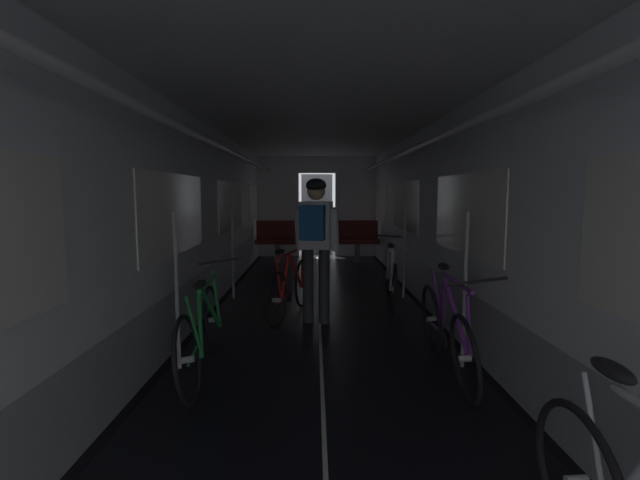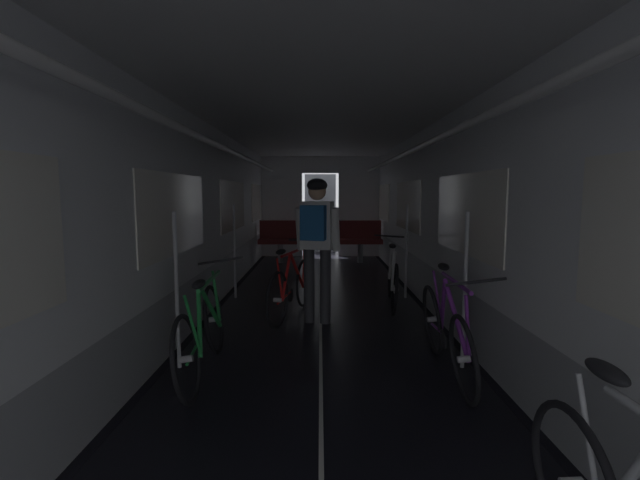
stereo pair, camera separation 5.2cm
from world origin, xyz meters
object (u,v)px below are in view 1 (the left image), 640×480
at_px(bicycle_white, 391,278).
at_px(person_cyclist_aisle, 316,235).
at_px(bicycle_purple, 447,330).
at_px(bicycle_red_in_aisle, 291,287).
at_px(bench_seat_far_right, 357,237).
at_px(bench_seat_far_left, 277,237).
at_px(bicycle_green, 203,332).

bearing_deg(bicycle_white, person_cyclist_aisle, -141.26).
distance_m(bicycle_purple, bicycle_white, 2.31).
xyz_separation_m(bicycle_purple, bicycle_red_in_aisle, (-1.44, 1.74, 0.00)).
height_order(bench_seat_far_right, bicycle_purple, same).
relative_size(bench_seat_far_right, bicycle_red_in_aisle, 0.60).
distance_m(bench_seat_far_right, person_cyclist_aisle, 4.76).
bearing_deg(bench_seat_far_right, bench_seat_far_left, 180.00).
distance_m(bicycle_green, person_cyclist_aisle, 1.90).
bearing_deg(bicycle_green, bicycle_red_in_aisle, 69.54).
xyz_separation_m(bicycle_purple, person_cyclist_aisle, (-1.13, 1.47, 0.69)).
bearing_deg(person_cyclist_aisle, bench_seat_far_right, 78.48).
height_order(bench_seat_far_left, bench_seat_far_right, same).
xyz_separation_m(bicycle_green, person_cyclist_aisle, (0.97, 1.48, 0.69)).
distance_m(bicycle_green, bicycle_red_in_aisle, 1.87).
xyz_separation_m(bench_seat_far_left, bicycle_purple, (1.98, -6.11, -0.19)).
bearing_deg(bicycle_purple, person_cyclist_aisle, 127.41).
relative_size(bicycle_purple, bicycle_green, 1.00).
bearing_deg(bicycle_red_in_aisle, bench_seat_far_right, 73.93).
distance_m(bench_seat_far_right, bicycle_red_in_aisle, 4.55).
bearing_deg(bicycle_red_in_aisle, bicycle_white, 22.94).
height_order(bench_seat_far_left, bicycle_purple, same).
bearing_deg(bicycle_white, bicycle_red_in_aisle, -157.06).
height_order(bicycle_white, person_cyclist_aisle, person_cyclist_aisle).
bearing_deg(bicycle_purple, bench_seat_far_left, 107.98).
xyz_separation_m(bench_seat_far_left, bicycle_green, (-0.11, -6.12, -0.19)).
distance_m(bench_seat_far_right, bicycle_purple, 6.11).
relative_size(bicycle_purple, bicycle_white, 1.00).
distance_m(bicycle_purple, person_cyclist_aisle, 1.98).
distance_m(bicycle_purple, bicycle_green, 2.09).
xyz_separation_m(bench_seat_far_left, bench_seat_far_right, (1.80, 0.00, 0.00)).
bearing_deg(bicycle_white, bench_seat_far_right, 91.58).
xyz_separation_m(bicycle_white, person_cyclist_aisle, (-1.05, -0.84, 0.69)).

